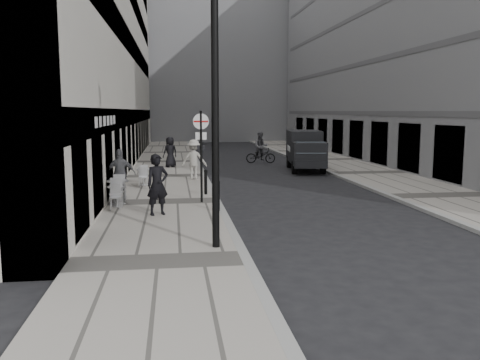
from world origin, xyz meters
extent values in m
plane|color=black|center=(0.00, 0.00, 0.00)|extent=(120.00, 120.00, 0.00)
cube|color=gray|center=(-2.00, 18.00, 0.06)|extent=(4.00, 60.00, 0.12)
cube|color=gray|center=(9.00, 18.00, 0.06)|extent=(4.00, 60.00, 0.12)
cube|color=#BBB7AA|center=(-6.00, 24.50, 9.00)|extent=(4.00, 45.00, 18.00)
cube|color=slate|center=(14.00, 24.50, 10.00)|extent=(6.00, 45.00, 20.00)
cube|color=slate|center=(1.50, 56.00, 11.00)|extent=(24.00, 16.00, 22.00)
imported|color=black|center=(-2.13, 7.87, 1.10)|extent=(0.84, 0.71, 1.97)
cylinder|color=black|center=(-0.60, 9.98, 1.79)|extent=(0.09, 0.09, 3.34)
cylinder|color=white|center=(-0.60, 9.98, 3.08)|extent=(0.57, 0.09, 0.57)
cube|color=#B21414|center=(-0.60, 9.96, 3.08)|extent=(0.52, 0.06, 0.06)
cube|color=white|center=(-0.60, 10.01, 2.55)|extent=(0.40, 0.06, 0.27)
cylinder|color=black|center=(-0.60, 3.73, 3.51)|extent=(0.18, 0.18, 6.79)
cylinder|color=black|center=(-0.34, 11.74, 0.59)|extent=(0.12, 0.12, 0.94)
cylinder|color=black|center=(-0.15, 8.28, 0.61)|extent=(0.13, 0.13, 0.98)
cylinder|color=black|center=(5.01, 18.77, 0.36)|extent=(0.35, 0.75, 0.72)
cylinder|color=black|center=(6.58, 18.56, 0.36)|extent=(0.35, 0.75, 0.72)
cylinder|color=black|center=(5.42, 21.81, 0.36)|extent=(0.35, 0.75, 0.72)
cylinder|color=black|center=(6.99, 21.60, 0.36)|extent=(0.35, 0.75, 0.72)
cube|color=black|center=(6.11, 20.99, 1.40)|extent=(2.22, 3.46, 1.81)
cube|color=black|center=(5.78, 18.57, 1.13)|extent=(2.01, 1.85, 1.27)
cube|color=#1E2328|center=(5.69, 17.90, 1.49)|extent=(1.61, 0.52, 0.67)
imported|color=black|center=(4.16, 24.76, 0.51)|extent=(2.00, 0.91, 1.01)
imported|color=#535358|center=(4.16, 24.76, 1.12)|extent=(1.01, 0.83, 1.91)
imported|color=#4C4C50|center=(-3.60, 10.96, 1.08)|extent=(1.18, 0.60, 1.93)
imported|color=#A6A299|center=(-0.60, 16.45, 1.09)|extent=(1.41, 1.04, 1.95)
imported|color=black|center=(-1.79, 22.01, 1.03)|extent=(1.05, 0.90, 1.81)
cylinder|color=#B7B7B9|center=(-3.60, 9.50, 0.13)|extent=(0.42, 0.42, 0.03)
cylinder|color=#B7B7B9|center=(-3.60, 9.50, 0.48)|extent=(0.06, 0.06, 0.70)
cylinder|color=#B7B7B9|center=(-3.60, 9.50, 0.83)|extent=(0.66, 0.66, 0.03)
cylinder|color=silver|center=(-3.60, 9.94, 0.14)|extent=(0.50, 0.50, 0.03)
cylinder|color=silver|center=(-3.60, 9.94, 0.55)|extent=(0.07, 0.07, 0.83)
cylinder|color=silver|center=(-3.60, 9.94, 0.97)|extent=(0.79, 0.79, 0.03)
cylinder|color=silver|center=(-2.97, 14.66, 0.13)|extent=(0.42, 0.42, 0.03)
cylinder|color=silver|center=(-2.97, 14.66, 0.48)|extent=(0.06, 0.06, 0.71)
cylinder|color=silver|center=(-2.97, 14.66, 0.84)|extent=(0.67, 0.67, 0.03)
camera|label=1|loc=(-1.61, -8.47, 3.45)|focal=38.00mm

